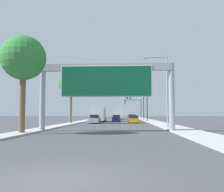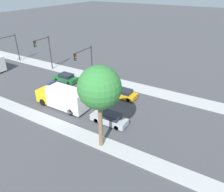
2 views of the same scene
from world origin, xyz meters
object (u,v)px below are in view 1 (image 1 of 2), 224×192
Objects in this scene: truck_box_secondary at (118,114)px; car_near_right at (132,118)px; sign_gantry at (106,81)px; traffic_light_mid_block at (139,103)px; car_far_left at (95,119)px; traffic_light_near_intersection at (140,102)px; car_far_center at (117,118)px; truck_box_primary at (99,114)px; car_mid_center at (134,119)px; traffic_light_far_intersection at (135,105)px; street_lamp_right at (164,85)px; palm_tree_background at (71,84)px; palm_tree_foreground at (23,59)px.

car_near_right is at bearing -78.14° from truck_box_secondary.
sign_gantry is 40.53m from traffic_light_mid_block.
car_far_left is 0.76× the size of traffic_light_near_intersection.
sign_gantry reaches higher than car_far_center.
car_far_center is 0.61× the size of truck_box_secondary.
sign_gantry is 1.70× the size of truck_box_primary.
car_far_center reaches higher than car_mid_center.
traffic_light_far_intersection is at bearing 90.54° from traffic_light_near_intersection.
car_far_center is (3.50, 11.95, -0.05)m from car_far_left.
car_mid_center is at bearing 80.94° from sign_gantry.
traffic_light_near_intersection is 10.01m from traffic_light_mid_block.
car_far_left is 0.79× the size of traffic_light_far_intersection.
truck_box_primary is 0.92× the size of street_lamp_right.
car_near_right is 15.21m from car_far_left.
traffic_light_mid_block is (9.14, 12.39, 2.94)m from truck_box_primary.
car_mid_center is at bearing -82.96° from truck_box_secondary.
truck_box_primary is at bearing 65.57° from palm_tree_background.
car_near_right is 0.53× the size of street_lamp_right.
car_far_center is at bearing -156.07° from car_near_right.
traffic_light_far_intersection is at bearing 91.82° from street_lamp_right.
car_near_right is at bearing 73.94° from palm_tree_foreground.
truck_box_primary is (-7.00, -5.91, 0.86)m from car_near_right.
car_far_left is 13.73m from traffic_light_near_intersection.
palm_tree_background is (-4.10, -9.03, 5.45)m from truck_box_primary.
palm_tree_foreground is at bearing -155.66° from sign_gantry.
traffic_light_mid_block is at bearing 71.75° from car_near_right.
palm_tree_foreground is at bearing -106.06° from car_near_right.
car_near_right is 5.29m from traffic_light_near_intersection.
palm_tree_foreground reaches higher than car_near_right.
car_mid_center is at bearing -70.96° from car_far_center.
traffic_light_near_intersection is 20.00m from traffic_light_far_intersection.
truck_box_secondary is 1.20× the size of traffic_light_far_intersection.
street_lamp_right is (6.48, -45.30, 3.52)m from truck_box_secondary.
car_mid_center is 28.58m from truck_box_secondary.
traffic_light_far_intersection is (5.05, -0.17, 2.56)m from truck_box_secondary.
car_near_right is 38.81m from palm_tree_foreground.
traffic_light_near_intersection is 0.72× the size of palm_tree_foreground.
street_lamp_right is (14.09, -13.71, -1.90)m from palm_tree_background.
palm_tree_foreground is (-7.11, -53.52, 5.02)m from truck_box_secondary.
traffic_light_near_intersection reaches higher than car_near_right.
palm_tree_foreground reaches higher than traffic_light_near_intersection.
traffic_light_far_intersection is at bearing 77.16° from palm_tree_foreground.
car_near_right is 0.49× the size of palm_tree_background.
car_near_right is 9.20m from truck_box_primary.
car_mid_center is 27.96m from palm_tree_foreground.
street_lamp_right is at bearing -84.05° from car_near_right.
traffic_light_near_intersection reaches higher than car_far_center.
traffic_light_near_intersection is at bearing -20.52° from car_far_center.
traffic_light_near_intersection reaches higher than truck_box_secondary.
sign_gantry reaches higher than truck_box_secondary.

